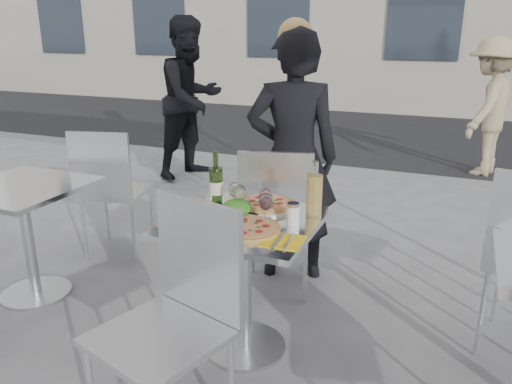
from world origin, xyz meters
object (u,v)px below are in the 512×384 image
at_px(pedestrian_b, 489,107).
at_px(napkin_right, 283,241).
at_px(main_table, 245,258).
at_px(carafe, 314,195).
at_px(pizza_far, 267,204).
at_px(woman_diner, 292,158).
at_px(wineglass_white_b, 240,194).
at_px(sugar_shaker, 293,214).
at_px(chair_far, 277,211).
at_px(napkin_left, 183,224).
at_px(pedestrian_a, 191,99).
at_px(wine_bottle, 216,183).
at_px(pizza_near, 248,228).
at_px(salad_plate, 237,209).
at_px(wineglass_red_a, 266,203).
at_px(side_chair_lfar, 109,183).
at_px(side_table_left, 25,218).
at_px(chair_near, 178,305).
at_px(wineglass_red_b, 265,198).
at_px(wineglass_white_a, 235,191).

bearing_deg(pedestrian_b, napkin_right, 6.13).
relative_size(main_table, carafe, 2.59).
relative_size(pedestrian_b, pizza_far, 4.92).
bearing_deg(woman_diner, wineglass_white_b, 70.65).
bearing_deg(sugar_shaker, chair_far, 117.30).
bearing_deg(napkin_left, pedestrian_a, 132.83).
distance_m(wine_bottle, sugar_shaker, 0.50).
bearing_deg(pizza_near, wineglass_white_b, 123.18).
bearing_deg(wineglass_white_b, salad_plate, -93.80).
bearing_deg(napkin_left, pizza_far, 68.53).
height_order(pedestrian_b, wineglass_white_b, pedestrian_b).
bearing_deg(pedestrian_a, wineglass_red_a, -126.85).
distance_m(side_chair_lfar, sugar_shaker, 1.77).
bearing_deg(napkin_right, napkin_left, 176.10).
height_order(side_table_left, napkin_right, napkin_right).
height_order(main_table, woman_diner, woman_diner).
xyz_separation_m(side_table_left, carafe, (1.81, 0.17, 0.33)).
bearing_deg(sugar_shaker, pizza_near, -135.41).
bearing_deg(wineglass_red_a, main_table, 172.67).
bearing_deg(chair_far, sugar_shaker, 101.47).
relative_size(pizza_far, wineglass_red_a, 2.07).
bearing_deg(salad_plate, side_table_left, -178.64).
bearing_deg(side_chair_lfar, pizza_far, 147.73).
distance_m(chair_near, side_chair_lfar, 1.89).
bearing_deg(napkin_right, main_table, 142.25).
xyz_separation_m(wineglass_red_a, wineglass_red_b, (-0.03, 0.07, 0.00)).
relative_size(pedestrian_b, salad_plate, 7.27).
bearing_deg(sugar_shaker, salad_plate, -178.72).
bearing_deg(pedestrian_b, napkin_left, 0.00).
height_order(side_table_left, wineglass_red_a, wineglass_red_a).
height_order(woman_diner, carafe, woman_diner).
xyz_separation_m(wine_bottle, sugar_shaker, (0.48, -0.13, -0.06)).
bearing_deg(chair_near, side_table_left, 174.00).
xyz_separation_m(wineglass_white_b, napkin_right, (0.32, -0.25, -0.11)).
height_order(side_table_left, chair_far, chair_far).
bearing_deg(wineglass_white_a, pizza_far, 42.11).
height_order(carafe, napkin_right, carafe).
height_order(pedestrian_a, salad_plate, pedestrian_a).
height_order(pizza_far, wineglass_white_b, wineglass_white_b).
bearing_deg(wine_bottle, salad_plate, -35.83).
bearing_deg(wineglass_white_a, napkin_left, -118.22).
xyz_separation_m(side_chair_lfar, wineglass_red_a, (1.51, -0.70, 0.28)).
xyz_separation_m(side_chair_lfar, wineglass_white_a, (1.30, -0.59, 0.28)).
relative_size(sugar_shaker, wineglass_red_b, 0.68).
distance_m(side_chair_lfar, wine_bottle, 1.29).
bearing_deg(wineglass_white_a, wineglass_white_b, -34.01).
xyz_separation_m(pedestrian_b, wineglass_red_a, (-1.08, -4.33, 0.06)).
bearing_deg(sugar_shaker, pizza_far, 139.78).
distance_m(chair_near, napkin_right, 0.54).
relative_size(pizza_near, wineglass_red_a, 1.97).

